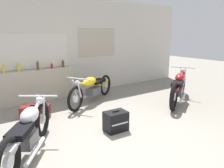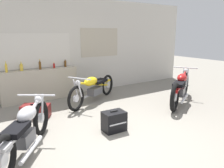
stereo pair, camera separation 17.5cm
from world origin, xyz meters
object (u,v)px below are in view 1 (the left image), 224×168
at_px(bottle_left_center, 19,67).
at_px(motorcycle_red, 179,87).
at_px(bottle_right_center, 52,66).
at_px(motorcycle_silver, 28,131).
at_px(bottle_rightmost, 63,63).
at_px(motorcycle_yellow, 92,88).
at_px(bottle_center, 38,65).
at_px(hard_case_darkred, 35,112).
at_px(hard_case_black, 116,121).
at_px(bottle_leftmost, 3,68).

relative_size(bottle_left_center, motorcycle_red, 0.12).
relative_size(bottle_right_center, motorcycle_silver, 0.10).
height_order(bottle_rightmost, motorcycle_yellow, bottle_rightmost).
relative_size(bottle_center, motorcycle_silver, 0.16).
bearing_deg(hard_case_darkred, bottle_right_center, 55.00).
distance_m(hard_case_darkred, hard_case_black, 1.83).
bearing_deg(bottle_right_center, bottle_center, -174.43).
distance_m(motorcycle_silver, hard_case_black, 1.57).
bearing_deg(bottle_center, bottle_rightmost, 6.91).
bearing_deg(motorcycle_red, hard_case_darkred, 163.51).
bearing_deg(bottle_rightmost, hard_case_black, -92.74).
relative_size(bottle_leftmost, hard_case_black, 0.63).
relative_size(bottle_left_center, hard_case_black, 0.53).
bearing_deg(bottle_rightmost, bottle_left_center, -178.50).
bearing_deg(hard_case_black, motorcycle_red, 10.95).
height_order(bottle_leftmost, bottle_left_center, bottle_leftmost).
distance_m(bottle_leftmost, bottle_center, 0.82).
height_order(motorcycle_silver, hard_case_darkred, motorcycle_silver).
bearing_deg(bottle_rightmost, bottle_leftmost, -176.62).
bearing_deg(hard_case_black, bottle_leftmost, 118.13).
height_order(bottle_leftmost, hard_case_darkred, bottle_leftmost).
distance_m(bottle_center, bottle_rightmost, 0.74).
xyz_separation_m(motorcycle_red, hard_case_darkred, (-3.45, 1.02, -0.28)).
xyz_separation_m(bottle_right_center, hard_case_black, (0.22, -2.70, -0.74)).
relative_size(bottle_left_center, bottle_right_center, 1.39).
bearing_deg(hard_case_black, hard_case_darkred, 125.85).
xyz_separation_m(bottle_left_center, bottle_center, (0.46, -0.06, 0.02)).
distance_m(motorcycle_red, motorcycle_yellow, 2.28).
height_order(motorcycle_yellow, hard_case_darkred, motorcycle_yellow).
distance_m(bottle_leftmost, hard_case_black, 3.12).
height_order(bottle_right_center, motorcycle_yellow, bottle_right_center).
distance_m(bottle_right_center, bottle_rightmost, 0.35).
bearing_deg(motorcycle_red, bottle_center, 143.56).
xyz_separation_m(bottle_right_center, motorcycle_silver, (-1.35, -2.67, -0.53)).
xyz_separation_m(bottle_leftmost, motorcycle_yellow, (1.93, -0.89, -0.58)).
distance_m(bottle_center, motorcycle_silver, 2.86).
height_order(bottle_center, hard_case_darkred, bottle_center).
xyz_separation_m(motorcycle_red, motorcycle_yellow, (-1.87, 1.31, -0.02)).
distance_m(bottle_center, bottle_right_center, 0.39).
bearing_deg(bottle_right_center, bottle_leftmost, -178.07).
height_order(bottle_leftmost, hard_case_black, bottle_leftmost).
xyz_separation_m(bottle_rightmost, hard_case_black, (-0.13, -2.75, -0.77)).
bearing_deg(hard_case_darkred, hard_case_black, -54.15).
bearing_deg(bottle_center, motorcycle_silver, -109.96).
relative_size(bottle_center, bottle_rightmost, 1.14).
bearing_deg(bottle_leftmost, bottle_center, 0.18).
height_order(motorcycle_red, hard_case_darkred, motorcycle_red).
height_order(bottle_left_center, motorcycle_red, bottle_left_center).
bearing_deg(bottle_right_center, bottle_rightmost, 8.42).
bearing_deg(bottle_rightmost, hard_case_darkred, -133.38).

